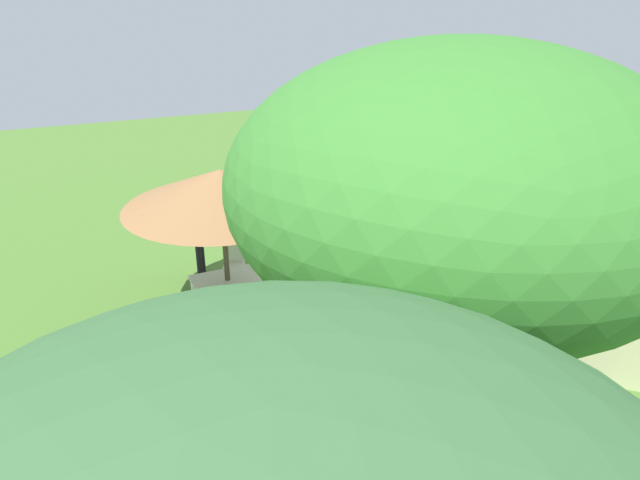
% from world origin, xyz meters
% --- Properties ---
extents(ground_plane, '(36.00, 36.00, 0.00)m').
position_xyz_m(ground_plane, '(0.00, 0.00, 0.00)').
color(ground_plane, '#47712B').
extents(thatched_hut, '(5.55, 5.55, 4.70)m').
position_xyz_m(thatched_hut, '(-3.39, 3.62, 2.55)').
color(thatched_hut, beige).
rests_on(thatched_hut, ground_plane).
extents(shade_umbrella, '(3.49, 3.49, 2.90)m').
position_xyz_m(shade_umbrella, '(3.22, 0.72, 2.56)').
color(shade_umbrella, '#4A3F30').
rests_on(shade_umbrella, ground_plane).
extents(patio_dining_table, '(1.33, 0.98, 0.74)m').
position_xyz_m(patio_dining_table, '(3.22, 0.72, 0.66)').
color(patio_dining_table, silver).
rests_on(patio_dining_table, ground_plane).
extents(patio_chair_near_hut, '(0.56, 0.55, 0.90)m').
position_xyz_m(patio_chair_near_hut, '(2.81, -0.39, 0.52)').
color(patio_chair_near_hut, silver).
rests_on(patio_chair_near_hut, ground_plane).
extents(patio_chair_west_end, '(0.57, 0.55, 0.90)m').
position_xyz_m(patio_chair_west_end, '(3.67, 1.82, 0.52)').
color(patio_chair_west_end, white).
rests_on(patio_chair_west_end, ground_plane).
extents(guest_beside_umbrella, '(0.43, 0.53, 1.72)m').
position_xyz_m(guest_beside_umbrella, '(3.39, -1.00, 1.03)').
color(guest_beside_umbrella, black).
rests_on(guest_beside_umbrella, ground_plane).
extents(standing_watcher, '(0.48, 0.51, 1.78)m').
position_xyz_m(standing_watcher, '(-3.22, -2.35, 1.07)').
color(standing_watcher, '#262424').
rests_on(standing_watcher, ground_plane).
extents(striped_lounge_chair, '(0.83, 0.97, 0.59)m').
position_xyz_m(striped_lounge_chair, '(0.67, 1.64, 0.25)').
color(striped_lounge_chair, '#C54242').
rests_on(striped_lounge_chair, ground_plane).
extents(zebra_nearest_camera, '(2.23, 1.16, 1.59)m').
position_xyz_m(zebra_nearest_camera, '(-0.81, -1.94, 1.05)').
color(zebra_nearest_camera, silver).
rests_on(zebra_nearest_camera, ground_plane).
extents(zebra_by_umbrella, '(2.16, 1.16, 1.51)m').
position_xyz_m(zebra_by_umbrella, '(2.35, 3.40, 0.97)').
color(zebra_by_umbrella, silver).
rests_on(zebra_by_umbrella, ground_plane).
extents(acacia_tree_far_lawn, '(3.96, 3.96, 5.49)m').
position_xyz_m(acacia_tree_far_lawn, '(2.48, 6.41, 4.29)').
color(acacia_tree_far_lawn, '#4A2E1B').
rests_on(acacia_tree_far_lawn, ground_plane).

